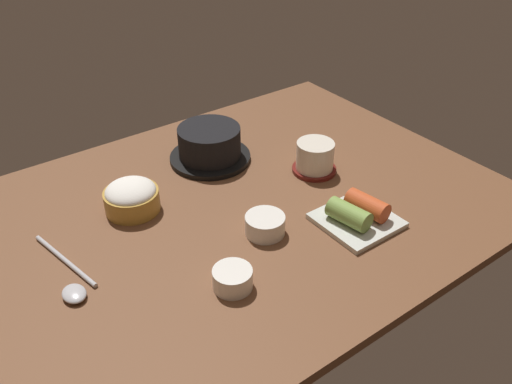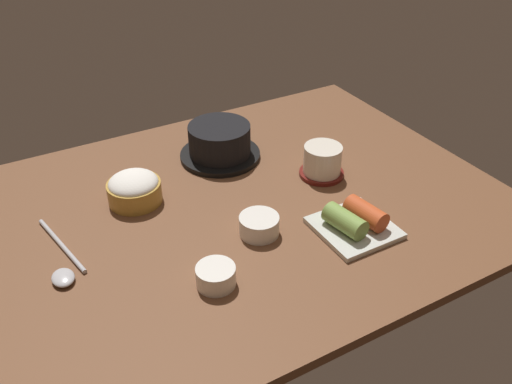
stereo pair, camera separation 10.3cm
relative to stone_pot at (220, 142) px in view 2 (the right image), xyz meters
The scene contains 8 objects.
dining_table 18.73cm from the stone_pot, 102.84° to the right, with size 100.00×76.00×2.00cm, color brown.
stone_pot is the anchor object (origin of this frame).
rice_bowl 22.93cm from the stone_pot, 162.33° to the right, with size 10.42×10.42×5.96cm.
tea_cup_with_saucer 22.82cm from the stone_pot, 48.08° to the right, with size 9.35×9.35×6.73cm.
banchan_cup_center 28.25cm from the stone_pot, 101.98° to the right, with size 7.22×7.22×3.57cm.
kimchi_plate 36.58cm from the stone_pot, 74.79° to the right, with size 13.34×13.34×4.86cm.
side_bowl_near 40.00cm from the stone_pot, 117.26° to the right, with size 6.42×6.42×3.40cm.
spoon 43.66cm from the stone_pot, 153.09° to the right, with size 5.66×20.06×1.35cm.
Camera 2 is at (-40.06, -76.52, 63.26)cm, focal length 38.17 mm.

